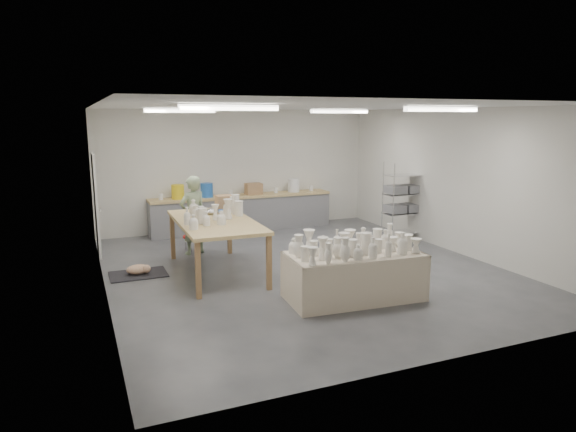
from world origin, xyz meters
name	(u,v)px	position (x,y,z in m)	size (l,w,h in m)	color
room	(296,160)	(-0.11, 0.08, 2.06)	(8.00, 8.02, 3.00)	#424449
back_counter	(242,211)	(-0.01, 3.68, 0.49)	(4.60, 0.60, 1.24)	tan
wire_shelf	(403,200)	(3.20, 1.40, 0.92)	(0.88, 0.48, 1.80)	silver
drying_table	(354,272)	(0.08, -1.76, 0.43)	(2.17, 1.14, 1.11)	olive
work_table	(216,219)	(-1.51, 0.52, 0.98)	(1.37, 2.65, 1.36)	tan
rug	(138,274)	(-2.90, 0.84, 0.01)	(1.00, 0.70, 0.02)	black
cat	(139,269)	(-2.88, 0.82, 0.11)	(0.48, 0.40, 0.18)	white
potter	(193,215)	(-1.63, 1.91, 0.82)	(0.60, 0.39, 1.64)	gray
red_stool	(191,237)	(-1.63, 2.18, 0.29)	(0.42, 0.42, 0.33)	red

